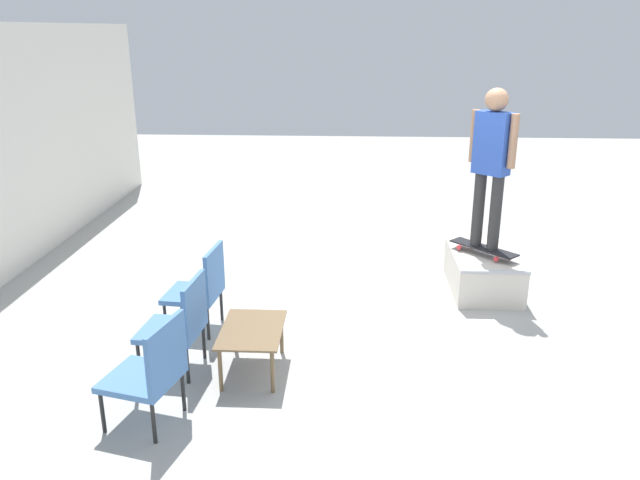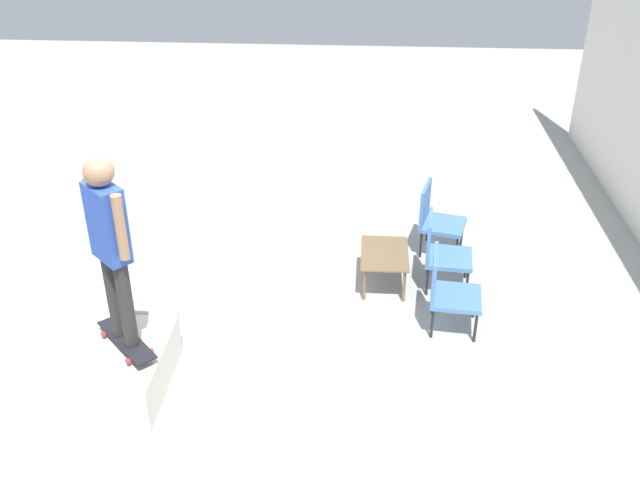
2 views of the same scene
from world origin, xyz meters
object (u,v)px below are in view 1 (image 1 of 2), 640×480
object	(u,v)px
patio_chair_left	(151,370)
skateboard_on_ramp	(483,248)
coffee_table	(252,334)
person_skater	(492,156)
skate_ramp_box	(483,272)
patio_chair_center	(180,322)
patio_chair_right	(201,286)

from	to	relation	value
patio_chair_left	skateboard_on_ramp	bearing A→B (deg)	146.62
coffee_table	patio_chair_left	xyz separation A→B (m)	(-0.83, 0.64, 0.11)
person_skater	coffee_table	bearing A→B (deg)	82.77
patio_chair_left	skate_ramp_box	bearing A→B (deg)	146.72
skate_ramp_box	patio_chair_center	xyz separation A→B (m)	(-1.98, 3.05, 0.25)
coffee_table	patio_chair_left	world-z (taller)	patio_chair_left
skateboard_on_ramp	patio_chair_center	xyz separation A→B (m)	(-1.95, 3.02, -0.06)
patio_chair_right	patio_chair_left	bearing A→B (deg)	5.58
skate_ramp_box	person_skater	size ratio (longest dim) A/B	0.66
skate_ramp_box	patio_chair_center	distance (m)	3.64
patio_chair_left	patio_chair_right	size ratio (longest dim) A/B	1.00
coffee_table	patio_chair_center	xyz separation A→B (m)	(-0.01, 0.63, 0.11)
skateboard_on_ramp	patio_chair_right	xyz separation A→B (m)	(-1.15, 3.02, -0.06)
person_skater	coffee_table	world-z (taller)	person_skater
patio_chair_right	patio_chair_center	bearing A→B (deg)	5.67
skate_ramp_box	skateboard_on_ramp	bearing A→B (deg)	141.74
skate_ramp_box	patio_chair_left	bearing A→B (deg)	132.56
skateboard_on_ramp	patio_chair_center	bearing A→B (deg)	79.54
patio_chair_right	person_skater	bearing A→B (deg)	116.44
skate_ramp_box	patio_chair_right	distance (m)	3.28
coffee_table	skateboard_on_ramp	bearing A→B (deg)	-50.90
person_skater	patio_chair_center	world-z (taller)	person_skater
patio_chair_center	skate_ramp_box	bearing A→B (deg)	128.50
person_skater	patio_chair_right	size ratio (longest dim) A/B	2.03
coffee_table	patio_chair_center	world-z (taller)	patio_chair_center
person_skater	patio_chair_center	bearing A→B (deg)	76.50
skateboard_on_ramp	patio_chair_left	xyz separation A→B (m)	(-2.76, 3.02, -0.06)
coffee_table	patio_chair_left	bearing A→B (deg)	142.40
person_skater	patio_chair_left	world-z (taller)	person_skater
patio_chair_center	patio_chair_right	world-z (taller)	same
coffee_table	patio_chair_left	distance (m)	1.05
skate_ramp_box	coffee_table	bearing A→B (deg)	129.28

